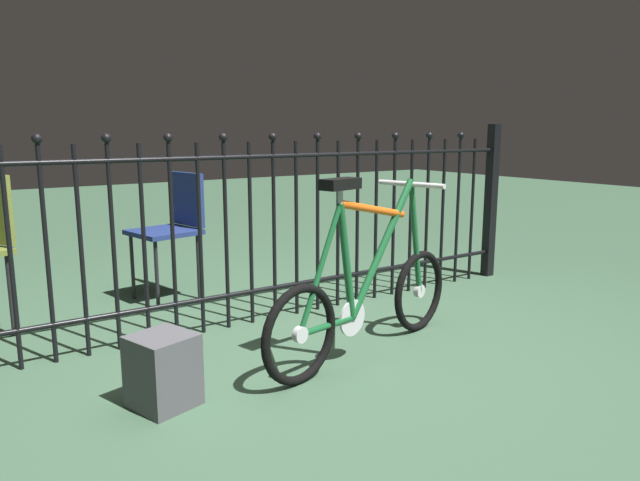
{
  "coord_description": "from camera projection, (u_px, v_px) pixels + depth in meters",
  "views": [
    {
      "loc": [
        -1.55,
        -2.23,
        1.11
      ],
      "look_at": [
        0.11,
        0.21,
        0.55
      ],
      "focal_mm": 33.2,
      "sensor_mm": 36.0,
      "label": 1
    }
  ],
  "objects": [
    {
      "name": "bicycle",
      "position": [
        367.0,
        293.0,
        2.91
      ],
      "size": [
        1.37,
        0.47,
        0.89
      ],
      "color": "black",
      "rests_on": "ground"
    },
    {
      "name": "chair_navy",
      "position": [
        174.0,
        222.0,
        3.88
      ],
      "size": [
        0.45,
        0.45,
        0.83
      ],
      "color": "black",
      "rests_on": "ground"
    },
    {
      "name": "iron_fence",
      "position": [
        246.0,
        226.0,
        3.32
      ],
      "size": [
        4.08,
        0.07,
        1.14
      ],
      "color": "black",
      "rests_on": "ground"
    },
    {
      "name": "display_crate",
      "position": [
        163.0,
        371.0,
        2.38
      ],
      "size": [
        0.29,
        0.29,
        0.3
      ],
      "primitive_type": "cube",
      "rotation": [
        0.0,
        0.0,
        0.3
      ],
      "color": "#4C4C51",
      "rests_on": "ground"
    },
    {
      "name": "ground_plane",
      "position": [
        326.0,
        361.0,
        2.88
      ],
      "size": [
        20.0,
        20.0,
        0.0
      ],
      "primitive_type": "plane",
      "color": "#3A5941"
    }
  ]
}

